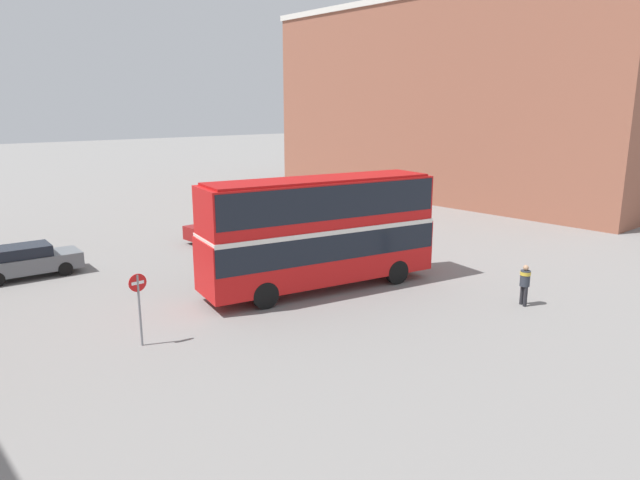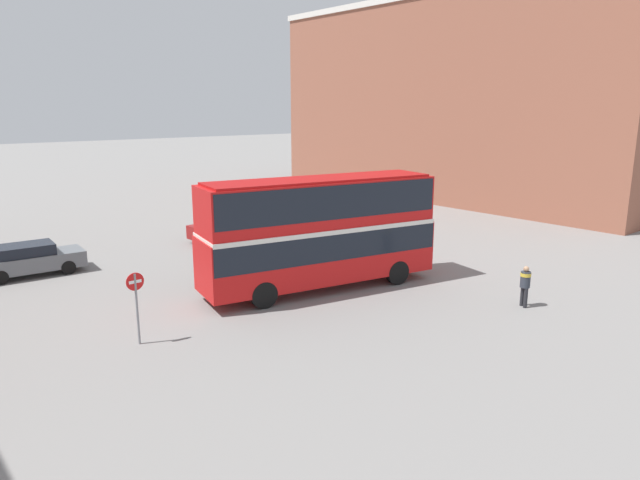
# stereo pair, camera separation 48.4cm
# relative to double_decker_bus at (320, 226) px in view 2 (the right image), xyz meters

# --- Properties ---
(ground_plane) EXTENTS (240.00, 240.00, 0.00)m
(ground_plane) POSITION_rel_double_decker_bus_xyz_m (-0.32, 0.43, -2.81)
(ground_plane) COLOR gray
(building_row_right) EXTENTS (10.29, 34.46, 16.69)m
(building_row_right) POSITION_rel_double_decker_bus_xyz_m (26.28, 12.92, 5.55)
(building_row_right) COLOR #935642
(building_row_right) RESTS_ON ground_plane
(double_decker_bus) EXTENTS (10.82, 4.52, 4.90)m
(double_decker_bus) POSITION_rel_double_decker_bus_xyz_m (0.00, 0.00, 0.00)
(double_decker_bus) COLOR red
(double_decker_bus) RESTS_ON ground_plane
(pedestrian_foreground) EXTENTS (0.56, 0.56, 1.68)m
(pedestrian_foreground) POSITION_rel_double_decker_bus_xyz_m (4.75, -7.05, -1.78)
(pedestrian_foreground) COLOR #232328
(pedestrian_foreground) RESTS_ON ground_plane
(parked_car_kerb_near) EXTENTS (4.77, 2.18, 1.52)m
(parked_car_kerb_near) POSITION_rel_double_decker_bus_xyz_m (-9.20, 10.44, -2.03)
(parked_car_kerb_near) COLOR slate
(parked_car_kerb_near) RESTS_ON ground_plane
(parked_car_kerb_far) EXTENTS (4.40, 1.85, 1.60)m
(parked_car_kerb_far) POSITION_rel_double_decker_bus_xyz_m (1.69, 10.85, -2.00)
(parked_car_kerb_far) COLOR maroon
(parked_car_kerb_far) RESTS_ON ground_plane
(parked_car_side_street) EXTENTS (4.70, 2.87, 1.46)m
(parked_car_side_street) POSITION_rel_double_decker_bus_xyz_m (13.20, 9.79, -2.06)
(parked_car_side_street) COLOR silver
(parked_car_side_street) RESTS_ON ground_plane
(no_entry_sign) EXTENTS (0.61, 0.08, 2.51)m
(no_entry_sign) POSITION_rel_double_decker_bus_xyz_m (-8.56, -0.68, -1.13)
(no_entry_sign) COLOR gray
(no_entry_sign) RESTS_ON ground_plane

